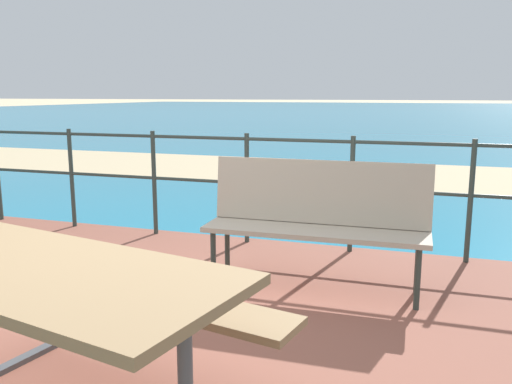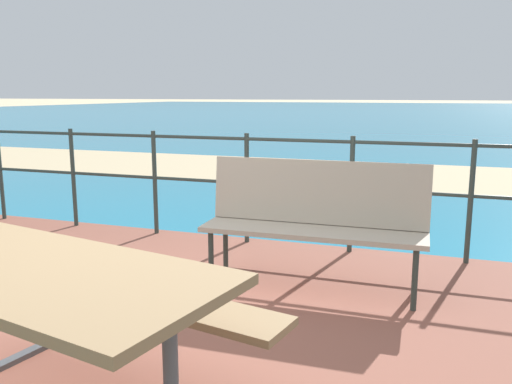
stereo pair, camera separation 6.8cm
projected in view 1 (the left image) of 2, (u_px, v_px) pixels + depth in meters
The scene contains 7 objects.
ground_plane at pixel (94, 376), 2.77m from camera, with size 240.00×240.00×0.00m, color beige.
patio_paving at pixel (93, 371), 2.76m from camera, with size 6.40×5.20×0.06m, color brown.
sea_water at pixel (408, 113), 40.12m from camera, with size 90.00×90.00×0.01m, color teal.
beach_strip at pixel (337, 173), 9.85m from camera, with size 54.00×3.45×0.01m, color tan.
picnic_table at pixel (39, 311), 2.01m from camera, with size 1.88×1.68×0.77m.
park_bench at pixel (317, 214), 3.81m from camera, with size 1.60×0.46×0.93m.
railing_fence at pixel (247, 176), 4.94m from camera, with size 5.94×0.04×1.04m.
Camera 1 is at (1.61, -2.15, 1.47)m, focal length 36.91 mm.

